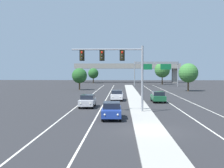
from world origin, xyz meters
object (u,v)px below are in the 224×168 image
(car_oncoming_blue, at_px, (112,110))
(tree_far_right_a, at_px, (162,70))
(tree_far_right_b, at_px, (188,73))
(highway_sign_gantry, at_px, (156,66))
(tree_far_left_a, at_px, (93,73))
(car_receding_green, at_px, (158,97))
(car_oncoming_silver, at_px, (88,101))
(tree_far_left_b, at_px, (79,76))
(overhead_signal_mast, at_px, (118,63))
(car_oncoming_white, at_px, (117,95))

(car_oncoming_blue, relative_size, tree_far_right_a, 0.59)
(car_oncoming_blue, xyz_separation_m, tree_far_right_b, (16.15, 39.99, 3.34))
(highway_sign_gantry, height_order, tree_far_left_a, highway_sign_gantry)
(car_receding_green, distance_m, tree_far_right_a, 59.83)
(car_oncoming_silver, bearing_deg, tree_far_left_b, 99.76)
(car_oncoming_blue, xyz_separation_m, tree_far_left_a, (-9.93, 84.91, 2.92))
(car_receding_green, relative_size, tree_far_right_a, 0.59)
(car_receding_green, xyz_separation_m, tree_far_left_a, (-16.25, 69.42, 2.92))
(car_oncoming_silver, bearing_deg, tree_far_right_a, 74.40)
(tree_far_right_b, bearing_deg, car_oncoming_blue, -112.00)
(tree_far_left_a, bearing_deg, car_oncoming_blue, -83.33)
(overhead_signal_mast, distance_m, tree_far_right_a, 71.73)
(car_oncoming_white, height_order, highway_sign_gantry, highway_sign_gantry)
(overhead_signal_mast, height_order, highway_sign_gantry, highway_sign_gantry)
(car_oncoming_silver, bearing_deg, overhead_signal_mast, -50.81)
(car_oncoming_silver, bearing_deg, tree_far_right_b, 57.74)
(car_oncoming_silver, xyz_separation_m, tree_far_right_a, (18.29, 65.51, 4.19))
(overhead_signal_mast, distance_m, tree_far_right_b, 39.00)
(tree_far_right_a, bearing_deg, highway_sign_gantry, -105.47)
(car_oncoming_blue, height_order, tree_far_left_a, tree_far_left_a)
(car_oncoming_blue, distance_m, car_oncoming_white, 18.01)
(car_oncoming_blue, height_order, highway_sign_gantry, highway_sign_gantry)
(car_oncoming_blue, distance_m, tree_far_right_b, 43.26)
(car_oncoming_blue, relative_size, car_oncoming_silver, 1.00)
(car_receding_green, distance_m, tree_far_left_b, 32.35)
(car_oncoming_white, xyz_separation_m, highway_sign_gantry, (11.10, 43.56, 5.34))
(highway_sign_gantry, xyz_separation_m, tree_far_right_a, (3.59, 12.99, -1.15))
(car_oncoming_blue, xyz_separation_m, car_oncoming_silver, (-3.37, 9.05, 0.00))
(car_oncoming_white, relative_size, tree_far_right_a, 0.59)
(car_oncoming_blue, distance_m, tree_far_right_a, 76.15)
(car_oncoming_blue, bearing_deg, car_oncoming_white, 89.29)
(car_oncoming_blue, distance_m, tree_far_left_a, 85.54)
(overhead_signal_mast, xyz_separation_m, tree_far_right_b, (15.65, 35.69, -1.32))
(car_oncoming_blue, height_order, car_oncoming_white, same)
(car_oncoming_white, bearing_deg, tree_far_left_b, 110.42)
(car_receding_green, bearing_deg, tree_far_left_a, 103.18)
(car_receding_green, relative_size, tree_far_left_b, 0.84)
(overhead_signal_mast, bearing_deg, car_receding_green, 62.54)
(tree_far_right_a, distance_m, tree_far_left_a, 26.95)
(car_oncoming_white, height_order, tree_far_right_a, tree_far_right_a)
(car_oncoming_white, xyz_separation_m, tree_far_right_b, (15.93, 21.98, 3.34))
(overhead_signal_mast, xyz_separation_m, car_oncoming_white, (-0.28, 13.71, -4.66))
(overhead_signal_mast, bearing_deg, highway_sign_gantry, 79.30)
(car_oncoming_silver, relative_size, tree_far_left_a, 0.78)
(overhead_signal_mast, bearing_deg, car_oncoming_white, 91.16)
(tree_far_left_b, xyz_separation_m, tree_far_left_a, (-0.60, 41.23, 0.27))
(overhead_signal_mast, distance_m, car_oncoming_blue, 6.36)
(car_oncoming_white, distance_m, tree_far_right_a, 58.58)
(car_oncoming_white, bearing_deg, overhead_signal_mast, -88.84)
(car_oncoming_white, height_order, tree_far_left_a, tree_far_left_a)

